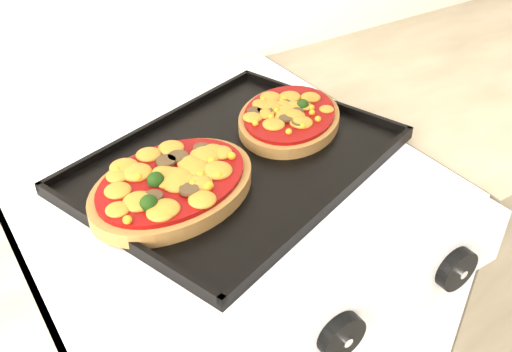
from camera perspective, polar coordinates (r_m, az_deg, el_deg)
stove at (r=1.19m, az=-3.70°, el=-17.07°), size 0.60×0.60×0.91m
control_panel at (r=0.72m, az=8.08°, el=-14.16°), size 0.60×0.02×0.09m
knob_center at (r=0.71m, az=8.53°, el=-15.51°), size 0.06×0.02×0.06m
knob_right at (r=0.82m, az=19.40°, el=-8.78°), size 0.06×0.02×0.06m
baking_tray at (r=0.86m, az=-1.83°, el=1.73°), size 0.55×0.48×0.02m
pizza_left at (r=0.79m, az=-8.34°, el=-0.72°), size 0.29×0.25×0.04m
pizza_right at (r=0.94m, az=3.36°, el=5.99°), size 0.27×0.26×0.03m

